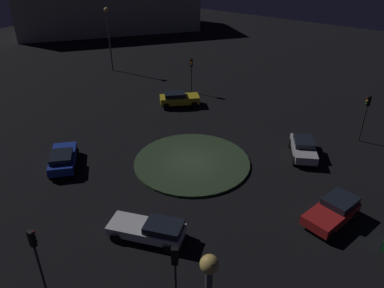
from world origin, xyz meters
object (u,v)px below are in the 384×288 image
object	(u,v)px
car_silver	(303,148)
car_yellow	(179,99)
traffic_light_northwest	(366,109)
streetlamp_southwest	(108,28)
traffic_light_east	(36,250)
car_blue	(63,159)
traffic_light_northeast	(175,269)
car_white	(150,229)
car_red	(333,211)
traffic_light_southwest	(191,69)
store_building	(108,4)

from	to	relation	value
car_silver	car_yellow	distance (m)	14.63
traffic_light_northwest	streetlamp_southwest	world-z (taller)	streetlamp_southwest
traffic_light_east	car_blue	bearing A→B (deg)	43.83
traffic_light_east	traffic_light_northeast	xyz separation A→B (m)	(-2.78, 6.22, 0.21)
traffic_light_northeast	car_yellow	bearing A→B (deg)	4.65
car_blue	traffic_light_east	world-z (taller)	traffic_light_east
car_blue	traffic_light_northwest	bearing A→B (deg)	-91.52
car_white	car_red	bearing A→B (deg)	-156.35
car_yellow	traffic_light_southwest	size ratio (longest dim) A/B	1.03
traffic_light_northeast	streetlamp_southwest	xyz separation A→B (m)	(-24.07, -29.36, 2.44)
traffic_light_northeast	store_building	size ratio (longest dim) A/B	0.14
traffic_light_east	car_red	bearing A→B (deg)	-40.35
traffic_light_east	streetlamp_southwest	bearing A→B (deg)	36.34
car_blue	streetlamp_southwest	distance (m)	24.05
traffic_light_southwest	car_red	bearing A→B (deg)	21.99
car_blue	traffic_light_northwest	distance (m)	25.23
traffic_light_northwest	traffic_light_east	size ratio (longest dim) A/B	1.03
car_red	store_building	size ratio (longest dim) A/B	0.13
traffic_light_east	car_white	bearing A→B (deg)	-20.81
traffic_light_northwest	store_building	distance (m)	52.67
traffic_light_east	store_building	size ratio (longest dim) A/B	0.13
car_white	streetlamp_southwest	bearing A→B (deg)	-59.83
car_blue	traffic_light_east	size ratio (longest dim) A/B	1.02
car_silver	car_white	bearing A→B (deg)	-43.51
streetlamp_southwest	store_building	world-z (taller)	store_building
car_yellow	store_building	distance (m)	38.37
car_blue	car_white	world-z (taller)	car_blue
car_white	store_building	size ratio (longest dim) A/B	0.15
car_yellow	streetlamp_southwest	distance (m)	15.64
car_blue	car_silver	xyz separation A→B (m)	(-12.49, 14.62, 0.03)
car_white	traffic_light_northwest	bearing A→B (deg)	-129.28
traffic_light_northwest	car_yellow	bearing A→B (deg)	-39.35
car_yellow	traffic_light_northeast	xyz separation A→B (m)	(19.89, 15.06, 2.33)
traffic_light_southwest	streetlamp_southwest	xyz separation A→B (m)	(-0.33, -13.19, 2.73)
car_white	traffic_light_northeast	size ratio (longest dim) A/B	1.10
car_white	car_red	xyz separation A→B (m)	(-7.92, 8.33, 0.04)
car_blue	traffic_light_northeast	bearing A→B (deg)	-155.67
streetlamp_southwest	traffic_light_southwest	bearing A→B (deg)	88.55
traffic_light_southwest	car_white	bearing A→B (deg)	-6.14
traffic_light_northeast	store_building	distance (m)	62.23
traffic_light_northeast	traffic_light_east	bearing A→B (deg)	81.63
car_white	store_building	world-z (taller)	store_building
car_silver	car_red	bearing A→B (deg)	5.58
car_white	streetlamp_southwest	xyz separation A→B (m)	(-20.84, -24.91, 4.88)
car_yellow	traffic_light_southwest	bearing A→B (deg)	62.30
traffic_light_northwest	store_building	size ratio (longest dim) A/B	0.13
car_white	store_building	distance (m)	56.87
traffic_light_northwest	store_building	bearing A→B (deg)	-69.07
traffic_light_east	store_building	xyz separation A→B (m)	(-43.42, -40.88, 1.76)
car_red	traffic_light_northeast	distance (m)	12.04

